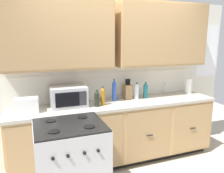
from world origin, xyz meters
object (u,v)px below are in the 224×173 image
object	(u,v)px
stove_range	(71,164)
microwave	(68,96)
paper_towel_roll	(188,86)
bottle_blue	(114,90)
bottle_clear	(137,91)
bottle_teal	(146,90)
bottle_amber	(103,96)
bottle_dark	(97,98)
toaster	(27,105)
knife_block	(127,91)

from	to	relation	value
stove_range	microwave	xyz separation A→B (m)	(0.11, 0.69, 0.61)
paper_towel_roll	bottle_blue	distance (m)	1.35
bottle_clear	bottle_blue	distance (m)	0.36
paper_towel_roll	stove_range	bearing A→B (deg)	-161.08
bottle_teal	paper_towel_roll	bearing A→B (deg)	1.12
stove_range	bottle_amber	xyz separation A→B (m)	(0.57, 0.57, 0.60)
stove_range	bottle_clear	distance (m)	1.48
microwave	bottle_dark	world-z (taller)	microwave
toaster	bottle_teal	size ratio (longest dim) A/B	1.12
paper_towel_roll	bottle_dark	size ratio (longest dim) A/B	1.13
toaster	bottle_blue	distance (m)	1.24
microwave	bottle_clear	bearing A→B (deg)	0.73
knife_block	bottle_dark	bearing A→B (deg)	-157.15
microwave	bottle_amber	distance (m)	0.47
microwave	toaster	size ratio (longest dim) A/B	1.71
knife_block	bottle_blue	xyz separation A→B (m)	(-0.24, -0.03, 0.04)
knife_block	bottle_amber	distance (m)	0.51
bottle_amber	bottle_clear	xyz separation A→B (m)	(0.59, 0.14, -0.01)
microwave	knife_block	distance (m)	0.93
paper_towel_roll	bottle_dark	world-z (taller)	paper_towel_roll
paper_towel_roll	bottle_clear	world-z (taller)	paper_towel_roll
toaster	microwave	bearing A→B (deg)	10.36
microwave	knife_block	bearing A→B (deg)	5.37
paper_towel_roll	bottle_dark	distance (m)	1.69
stove_range	bottle_blue	bearing A→B (deg)	42.90
toaster	bottle_teal	xyz separation A→B (m)	(1.75, 0.13, 0.03)
microwave	bottle_clear	distance (m)	1.05
microwave	bottle_clear	world-z (taller)	microwave
bottle_clear	bottle_teal	xyz separation A→B (m)	(0.17, 0.02, -0.00)
stove_range	toaster	bearing A→B (deg)	125.50
bottle_clear	bottle_amber	bearing A→B (deg)	-167.03
knife_block	bottle_amber	size ratio (longest dim) A/B	1.16
bottle_dark	bottle_blue	size ratio (longest dim) A/B	0.70
bottle_amber	bottle_dark	xyz separation A→B (m)	(-0.09, -0.03, -0.02)
toaster	bottle_dark	xyz separation A→B (m)	(0.90, -0.05, 0.02)
stove_range	bottle_teal	size ratio (longest dim) A/B	3.79
bottle_teal	bottle_blue	size ratio (longest dim) A/B	0.77
bottle_dark	paper_towel_roll	bearing A→B (deg)	6.62
paper_towel_roll	bottle_clear	bearing A→B (deg)	-178.17
toaster	bottle_dark	size ratio (longest dim) A/B	1.22
microwave	bottle_teal	size ratio (longest dim) A/B	1.91
microwave	paper_towel_roll	size ratio (longest dim) A/B	1.85
bottle_clear	bottle_dark	xyz separation A→B (m)	(-0.68, -0.16, -0.01)
bottle_clear	stove_range	bearing A→B (deg)	-148.62
bottle_dark	bottle_clear	bearing A→B (deg)	13.45
bottle_clear	bottle_blue	xyz separation A→B (m)	(-0.36, 0.04, 0.03)
stove_range	knife_block	distance (m)	1.42
paper_towel_roll	bottle_teal	bearing A→B (deg)	-178.88
bottle_clear	bottle_blue	bearing A→B (deg)	173.77
toaster	bottle_clear	xyz separation A→B (m)	(1.58, 0.11, 0.03)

